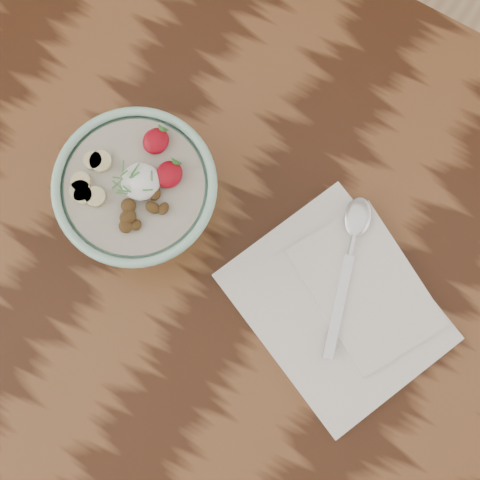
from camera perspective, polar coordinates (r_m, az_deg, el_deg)
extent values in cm
cube|color=#33190C|center=(84.49, -0.18, -3.86)|extent=(160.00, 90.00, 4.00)
cylinder|color=#9CD2B8|center=(84.46, -8.02, 2.91)|extent=(8.17, 8.17, 1.17)
torus|color=#9CD2B8|center=(75.33, -9.02, 4.59)|extent=(18.57, 18.57, 1.07)
cylinder|color=beige|center=(75.89, -8.95, 4.48)|extent=(15.75, 15.75, 0.97)
ellipsoid|color=white|center=(74.58, -8.46, 4.96)|extent=(4.34, 4.34, 2.39)
ellipsoid|color=maroon|center=(75.79, -7.19, 8.38)|extent=(2.89, 3.17, 1.59)
cone|color=#286623|center=(75.80, -6.70, 9.26)|extent=(1.40, 1.03, 1.52)
ellipsoid|color=maroon|center=(74.43, -6.09, 5.58)|extent=(2.95, 3.25, 1.63)
cone|color=#286623|center=(74.40, -5.58, 6.50)|extent=(1.40, 1.03, 1.52)
cylinder|color=#CBC386|center=(76.68, -12.44, 6.64)|extent=(2.08, 2.08, 0.70)
cylinder|color=#CBC386|center=(75.48, -12.23, 3.63)|extent=(2.28, 2.28, 0.70)
cylinder|color=#CBC386|center=(76.01, -13.45, 4.08)|extent=(2.39, 2.39, 0.70)
cylinder|color=#CBC386|center=(76.28, -13.42, 4.86)|extent=(2.20, 2.20, 0.70)
cylinder|color=#CBC386|center=(75.82, -13.23, 3.74)|extent=(2.06, 2.06, 0.70)
cylinder|color=#CBC386|center=(76.47, -11.80, 6.58)|extent=(2.47, 2.47, 0.70)
ellipsoid|color=#4E3517|center=(73.87, -7.46, 2.78)|extent=(1.85, 1.37, 0.96)
ellipsoid|color=#4E3517|center=(74.00, -9.54, 1.95)|extent=(2.45, 2.50, 1.10)
ellipsoid|color=#4E3517|center=(73.92, -8.87, 1.28)|extent=(1.45, 1.51, 0.87)
ellipsoid|color=#4E3517|center=(74.34, -7.38, 4.01)|extent=(2.32, 2.32, 1.18)
ellipsoid|color=#4E3517|center=(74.35, -9.50, 2.92)|extent=(2.28, 2.29, 1.29)
ellipsoid|color=#4E3517|center=(73.80, -6.54, 2.68)|extent=(1.12, 1.52, 0.89)
ellipsoid|color=#4E3517|center=(73.93, -9.71, 1.18)|extent=(1.72, 1.72, 1.10)
cylinder|color=#3D8337|center=(73.90, -9.87, 5.64)|extent=(0.49, 1.02, 0.22)
cylinder|color=#3D8337|center=(73.35, -10.07, 3.96)|extent=(1.29, 0.69, 0.23)
cylinder|color=#3D8337|center=(73.68, -10.44, 4.67)|extent=(1.38, 0.43, 0.23)
cylinder|color=#3D8337|center=(74.15, -9.94, 6.23)|extent=(0.86, 1.25, 0.23)
cylinder|color=#3D8337|center=(73.83, -8.95, 5.97)|extent=(0.27, 1.61, 0.24)
cylinder|color=#3D8337|center=(73.37, -7.54, 5.47)|extent=(0.80, 1.06, 0.22)
cylinder|color=#3D8337|center=(73.71, -10.42, 4.76)|extent=(0.59, 1.58, 0.24)
cylinder|color=#3D8337|center=(73.37, -9.65, 4.32)|extent=(1.19, 0.37, 0.22)
cylinder|color=#3D8337|center=(73.38, -9.95, 4.14)|extent=(1.11, 0.60, 0.22)
cylinder|color=#3D8337|center=(73.89, -10.42, 5.26)|extent=(1.03, 0.53, 0.22)
cylinder|color=#3D8337|center=(73.67, -9.00, 5.52)|extent=(0.83, 1.22, 0.23)
cylinder|color=#3D8337|center=(73.64, -8.97, 5.46)|extent=(0.58, 1.02, 0.22)
cylinder|color=#3D8337|center=(73.00, -7.87, 4.26)|extent=(1.03, 0.75, 0.22)
cube|color=white|center=(82.57, 8.24, -5.65)|extent=(30.21, 27.71, 0.94)
cube|color=white|center=(82.64, 10.69, -3.98)|extent=(21.55, 19.34, 0.56)
cube|color=silver|center=(81.37, 8.42, -5.64)|extent=(4.86, 12.60, 0.39)
cylinder|color=silver|center=(82.50, 9.58, -0.18)|extent=(1.71, 3.42, 0.78)
ellipsoid|color=silver|center=(83.10, 10.03, 1.95)|extent=(4.73, 5.87, 1.06)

